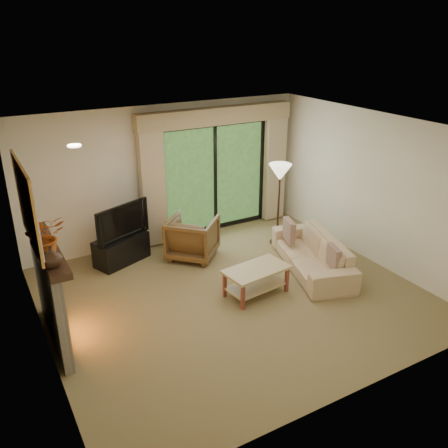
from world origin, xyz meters
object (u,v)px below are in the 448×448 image
media_console (122,249)px  armchair (193,237)px  coffee_table (256,281)px  sofa (312,254)px

media_console → armchair: armchair is taller
media_console → coffee_table: media_console is taller
media_console → sofa: bearing=-55.7°
sofa → coffee_table: (-1.28, -0.21, -0.07)m
armchair → coffee_table: bearing=144.9°
armchair → sofa: 2.13m
media_console → armchair: bearing=-41.6°
media_console → armchair: 1.27m
media_console → coffee_table: bearing=-76.2°
media_console → coffee_table: size_ratio=0.96×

